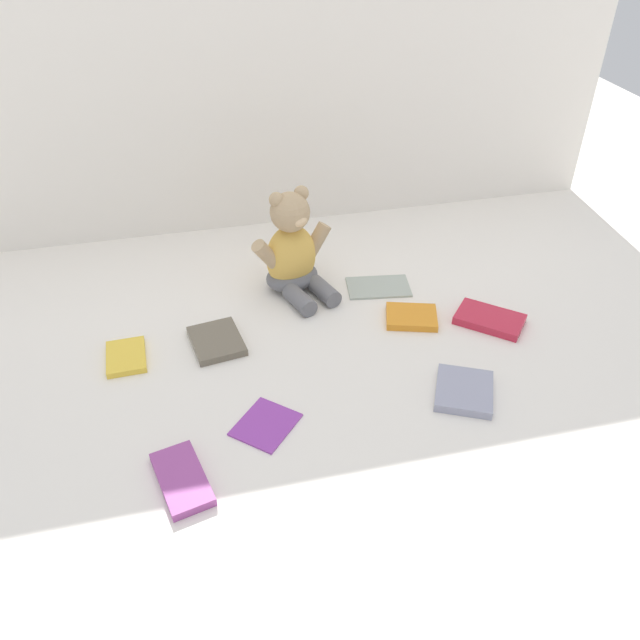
% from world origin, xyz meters
% --- Properties ---
extents(ground_plane, '(3.20, 3.20, 0.00)m').
position_xyz_m(ground_plane, '(0.00, 0.00, 0.00)').
color(ground_plane, silver).
extents(backdrop_drape, '(1.76, 0.03, 0.77)m').
position_xyz_m(backdrop_drape, '(0.00, 0.49, 0.38)').
color(backdrop_drape, white).
rests_on(backdrop_drape, ground_plane).
extents(teddy_bear, '(0.19, 0.19, 0.23)m').
position_xyz_m(teddy_bear, '(0.00, 0.16, 0.09)').
color(teddy_bear, '#E5B24C').
rests_on(teddy_bear, ground_plane).
extents(book_case_0, '(0.15, 0.11, 0.01)m').
position_xyz_m(book_case_0, '(0.19, 0.12, 0.00)').
color(book_case_0, '#9DA79A').
rests_on(book_case_0, ground_plane).
extents(book_case_1, '(0.08, 0.10, 0.01)m').
position_xyz_m(book_case_1, '(-0.36, -0.01, 0.01)').
color(book_case_1, yellow).
rests_on(book_case_1, ground_plane).
extents(book_case_2, '(0.16, 0.15, 0.02)m').
position_xyz_m(book_case_2, '(0.37, -0.06, 0.01)').
color(book_case_2, '#BE243B').
rests_on(book_case_2, ground_plane).
extents(book_case_3, '(0.11, 0.13, 0.02)m').
position_xyz_m(book_case_3, '(-0.19, -0.00, 0.01)').
color(book_case_3, '#645B4B').
rests_on(book_case_3, ground_plane).
extents(book_case_4, '(0.10, 0.14, 0.02)m').
position_xyz_m(book_case_4, '(-0.27, -0.33, 0.01)').
color(book_case_4, '#93418A').
rests_on(book_case_4, ground_plane).
extents(book_case_5, '(0.12, 0.11, 0.01)m').
position_xyz_m(book_case_5, '(0.22, -0.01, 0.01)').
color(book_case_5, orange).
rests_on(book_case_5, ground_plane).
extents(book_case_6, '(0.13, 0.14, 0.01)m').
position_xyz_m(book_case_6, '(-0.13, -0.24, 0.00)').
color(book_case_6, purple).
rests_on(book_case_6, ground_plane).
extents(book_case_7, '(0.14, 0.15, 0.02)m').
position_xyz_m(book_case_7, '(0.23, -0.25, 0.01)').
color(book_case_7, '#8F90A7').
rests_on(book_case_7, ground_plane).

